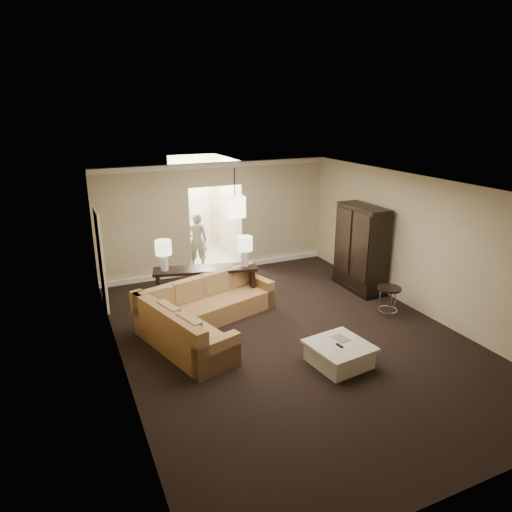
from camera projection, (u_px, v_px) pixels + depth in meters
name	position (u px, v px, depth m)	size (l,w,h in m)	color
ground	(289.00, 336.00, 8.55)	(8.00, 8.00, 0.00)	black
wall_back	(216.00, 218.00, 11.58)	(6.00, 0.04, 2.80)	beige
wall_front	(477.00, 385.00, 4.65)	(6.00, 0.04, 2.80)	beige
wall_left	(118.00, 292.00, 6.95)	(0.04, 8.00, 2.80)	beige
wall_right	(421.00, 246.00, 9.28)	(0.04, 8.00, 2.80)	beige
ceiling	(293.00, 187.00, 7.68)	(6.00, 8.00, 0.02)	white
crown_molding	(216.00, 165.00, 11.12)	(6.00, 0.10, 0.12)	white
baseboard	(218.00, 268.00, 11.96)	(6.00, 0.10, 0.12)	white
side_door	(101.00, 260.00, 9.50)	(0.05, 0.90, 2.10)	white
foyer	(201.00, 211.00, 12.78)	(1.44, 2.02, 2.80)	silver
sectional_sofa	(203.00, 314.00, 8.68)	(2.98, 2.88, 0.85)	brown
coffee_table	(339.00, 354.00, 7.57)	(1.04, 1.04, 0.39)	silver
console_table	(206.00, 283.00, 9.75)	(2.24, 1.03, 0.84)	black
armoire	(361.00, 250.00, 10.49)	(0.59, 1.38, 1.99)	black
drink_table	(389.00, 295.00, 9.30)	(0.48, 0.48, 0.60)	black
table_lamp_left	(163.00, 251.00, 9.38)	(0.34, 0.34, 0.65)	white
table_lamp_right	(245.00, 246.00, 9.65)	(0.34, 0.34, 0.65)	white
pendant_light	(235.00, 206.00, 10.28)	(0.38, 0.38, 1.09)	black
person	(197.00, 238.00, 11.84)	(0.60, 0.40, 1.67)	beige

